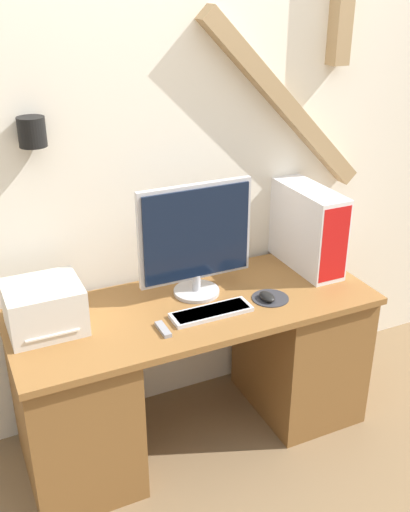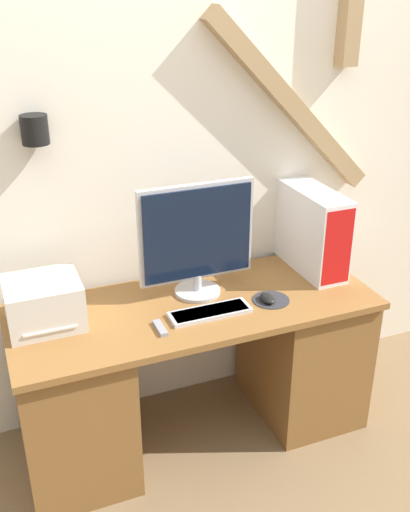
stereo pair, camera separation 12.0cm
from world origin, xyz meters
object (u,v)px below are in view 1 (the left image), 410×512
at_px(mouse, 267,297).
at_px(remote_control, 163,329).
at_px(monitor, 196,238).
at_px(keyboard, 211,312).
at_px(computer_tower, 307,227).
at_px(printer, 44,307).

relative_size(mouse, remote_control, 0.81).
bearing_deg(remote_control, monitor, 43.23).
relative_size(keyboard, computer_tower, 0.76).
xyz_separation_m(printer, remote_control, (0.41, -0.22, -0.09)).
bearing_deg(printer, remote_control, -27.61).
height_order(monitor, printer, monitor).
relative_size(keyboard, remote_control, 3.05).
bearing_deg(mouse, computer_tower, 34.14).
xyz_separation_m(monitor, keyboard, (-0.02, -0.20, -0.26)).
relative_size(monitor, mouse, 5.57).
distance_m(mouse, remote_control, 0.50).
relative_size(mouse, computer_tower, 0.20).
distance_m(mouse, printer, 0.93).
bearing_deg(monitor, keyboard, -95.63).
distance_m(monitor, mouse, 0.40).
distance_m(keyboard, computer_tower, 0.68).
bearing_deg(computer_tower, keyboard, -158.99).
xyz_separation_m(monitor, printer, (-0.66, -0.02, -0.17)).
xyz_separation_m(computer_tower, remote_control, (-0.84, -0.27, -0.19)).
height_order(monitor, mouse, monitor).
relative_size(monitor, printer, 1.74).
xyz_separation_m(keyboard, printer, (-0.64, 0.18, 0.08)).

